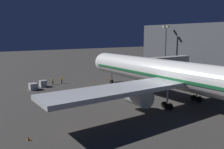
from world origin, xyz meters
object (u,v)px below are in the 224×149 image
(ground_crew_marshaller_fwd, at_px, (53,81))
(traffic_cone_wingtip_svc_side, at_px, (28,138))
(airliner_at_gate, at_px, (181,76))
(jet_bridge, at_px, (156,62))
(apron_floodlight_mast, at_px, (165,46))
(traffic_cone_nose_starboard, at_px, (94,81))
(baggage_container_near_belt, at_px, (33,86))
(ground_crew_by_belt_loader, at_px, (62,80))
(baggage_container_mid_row, at_px, (43,84))
(traffic_cone_nose_port, at_px, (107,79))

(ground_crew_marshaller_fwd, distance_m, traffic_cone_wingtip_svc_side, 34.40)
(airliner_at_gate, height_order, jet_bridge, airliner_at_gate)
(jet_bridge, relative_size, traffic_cone_wingtip_svc_side, 40.40)
(jet_bridge, xyz_separation_m, apron_floodlight_mast, (-13.58, -9.34, 3.91))
(airliner_at_gate, distance_m, traffic_cone_nose_starboard, 28.86)
(baggage_container_near_belt, distance_m, ground_crew_by_belt_loader, 9.02)
(jet_bridge, xyz_separation_m, baggage_container_near_belt, (31.27, -9.73, -4.74))
(ground_crew_marshaller_fwd, bearing_deg, jet_bridge, 152.90)
(traffic_cone_nose_starboard, distance_m, traffic_cone_wingtip_svc_side, 38.21)
(traffic_cone_nose_starboard, bearing_deg, baggage_container_mid_row, -6.99)
(airliner_at_gate, xyz_separation_m, ground_crew_by_belt_loader, (10.83, -31.08, -4.39))
(baggage_container_mid_row, relative_size, ground_crew_by_belt_loader, 0.90)
(jet_bridge, bearing_deg, ground_crew_marshaller_fwd, -27.10)
(ground_crew_marshaller_fwd, height_order, traffic_cone_nose_starboard, ground_crew_marshaller_fwd)
(jet_bridge, xyz_separation_m, traffic_cone_nose_starboard, (14.12, -9.93, -5.25))
(baggage_container_mid_row, bearing_deg, jet_bridge, 157.56)
(airliner_at_gate, distance_m, ground_crew_by_belt_loader, 33.21)
(ground_crew_marshaller_fwd, bearing_deg, apron_floodlight_mast, 174.79)
(apron_floodlight_mast, bearing_deg, ground_crew_marshaller_fwd, -5.21)
(jet_bridge, bearing_deg, traffic_cone_wingtip_svc_side, 24.35)
(airliner_at_gate, height_order, baggage_container_near_belt, airliner_at_gate)
(baggage_container_mid_row, height_order, ground_crew_marshaller_fwd, ground_crew_marshaller_fwd)
(ground_crew_by_belt_loader, relative_size, traffic_cone_wingtip_svc_side, 3.26)
(airliner_at_gate, height_order, traffic_cone_nose_starboard, airliner_at_gate)
(traffic_cone_nose_port, xyz_separation_m, traffic_cone_wingtip_svc_side, (30.33, 28.06, 0.00))
(traffic_cone_nose_port, height_order, traffic_cone_nose_starboard, same)
(apron_floodlight_mast, height_order, traffic_cone_wingtip_svc_side, apron_floodlight_mast)
(airliner_at_gate, bearing_deg, traffic_cone_wingtip_svc_side, -0.54)
(traffic_cone_nose_starboard, bearing_deg, baggage_container_near_belt, 0.66)
(baggage_container_near_belt, xyz_separation_m, traffic_cone_wingtip_svc_side, (8.79, 27.86, -0.50))
(ground_crew_by_belt_loader, relative_size, traffic_cone_nose_starboard, 3.26)
(apron_floodlight_mast, height_order, baggage_container_near_belt, apron_floodlight_mast)
(airliner_at_gate, height_order, apron_floodlight_mast, airliner_at_gate)
(traffic_cone_nose_starboard, xyz_separation_m, traffic_cone_wingtip_svc_side, (25.93, 28.06, 0.00))
(traffic_cone_nose_port, xyz_separation_m, traffic_cone_nose_starboard, (4.40, 0.00, 0.00))
(ground_crew_marshaller_fwd, xyz_separation_m, traffic_cone_nose_port, (-15.45, 2.95, -0.72))
(traffic_cone_nose_port, bearing_deg, baggage_container_near_belt, 0.53)
(apron_floodlight_mast, height_order, ground_crew_marshaller_fwd, apron_floodlight_mast)
(airliner_at_gate, relative_size, traffic_cone_nose_starboard, 106.28)
(apron_floodlight_mast, xyz_separation_m, traffic_cone_nose_starboard, (27.70, -0.58, -9.16))
(traffic_cone_nose_starboard, bearing_deg, jet_bridge, 144.89)
(apron_floodlight_mast, xyz_separation_m, traffic_cone_nose_port, (23.30, -0.58, -9.16))
(ground_crew_by_belt_loader, xyz_separation_m, traffic_cone_wingtip_svc_side, (17.31, 30.82, -0.71))
(apron_floodlight_mast, bearing_deg, airliner_at_gate, 47.41)
(apron_floodlight_mast, xyz_separation_m, ground_crew_marshaller_fwd, (38.75, -3.53, -8.43))
(airliner_at_gate, relative_size, ground_crew_by_belt_loader, 32.64)
(jet_bridge, distance_m, ground_crew_marshaller_fwd, 28.63)
(traffic_cone_nose_port, bearing_deg, apron_floodlight_mast, 178.56)
(baggage_container_near_belt, bearing_deg, traffic_cone_wingtip_svc_side, 72.49)
(apron_floodlight_mast, bearing_deg, ground_crew_by_belt_loader, -5.26)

